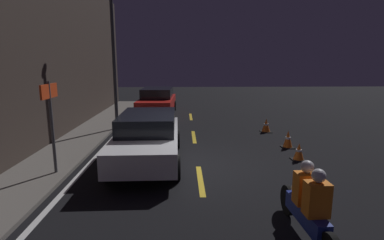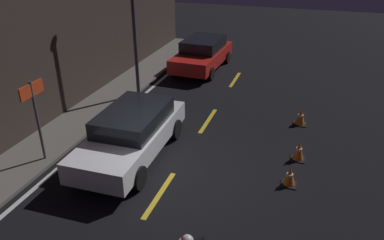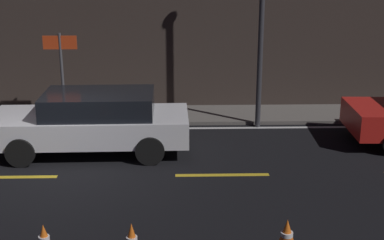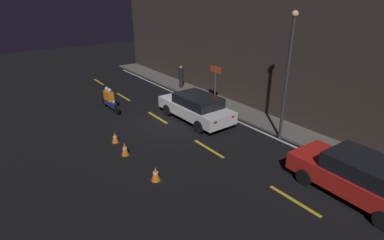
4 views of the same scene
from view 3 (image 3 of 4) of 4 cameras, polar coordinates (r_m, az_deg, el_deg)
The scene contains 9 objects.
ground_plane at distance 11.71m, azimuth -14.19°, elevation -5.89°, with size 56.00×56.00×0.00m, color black.
raised_curb at distance 15.69m, azimuth -10.89°, elevation 0.47°, with size 28.00×1.71×0.10m.
lane_dash_c at distance 11.97m, azimuth -18.89°, elevation -5.78°, with size 2.00×0.14×0.01m.
lane_dash_d at distance 11.45m, azimuth 3.24°, elevation -5.87°, with size 2.00×0.14×0.01m.
lane_solid_kerb at distance 14.67m, azimuth -11.55°, elevation -0.95°, with size 25.20×0.14×0.01m.
sedan_white at distance 12.72m, azimuth -10.54°, elevation -0.06°, with size 4.62×1.99×1.44m.
traffic_cone_far at distance 8.64m, azimuth 10.07°, elevation -12.19°, with size 0.46×0.46×0.59m.
shop_sign at distance 14.90m, azimuth -13.79°, elevation 6.28°, with size 0.90×0.08×2.40m.
street_lamp at distance 14.05m, azimuth 7.47°, elevation 11.96°, with size 0.28×0.28×5.76m.
Camera 3 is at (2.59, -10.50, 4.49)m, focal length 50.00 mm.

